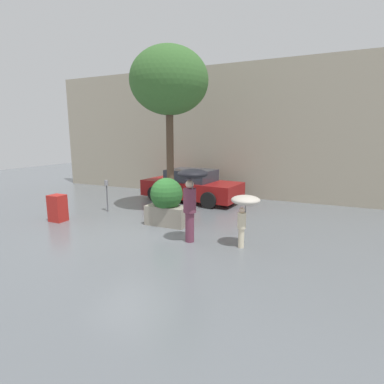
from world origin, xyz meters
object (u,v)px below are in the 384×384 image
Objects in this scene: parked_car_near at (191,186)px; parking_meter at (107,189)px; person_child at (245,206)px; person_adult at (191,190)px; street_tree at (169,82)px; planter_box at (167,201)px; newspaper_box at (58,208)px.

parking_meter is (-2.10, -3.09, 0.23)m from parked_car_near.
person_child is at bearing -14.79° from parking_meter.
person_child is 5.88m from parking_meter.
person_child is (1.38, 0.25, -0.34)m from person_adult.
parked_car_near is at bearing 91.17° from street_tree.
street_tree is at bearing 161.06° from person_adult.
planter_box is at bearing 174.25° from person_adult.
street_tree is at bearing -172.38° from parked_car_near.
person_child is at bearing -17.97° from planter_box.
newspaper_box is at bearing 134.13° from person_child.
parking_meter is at bearing 168.31° from planter_box.
person_adult is 5.06m from newspaper_box.
newspaper_box is at bearing -110.64° from parking_meter.
person_adult is at bearing -39.50° from planter_box.
planter_box is at bearing 17.50° from newspaper_box.
parked_car_near is (-3.58, 4.59, -0.46)m from person_child.
parking_meter is at bearing 117.28° from person_child.
planter_box is 1.71× the size of newspaper_box.
street_tree is (-3.54, 2.59, 3.62)m from person_child.
parked_car_near is 4.55m from street_tree.
planter_box is 0.34× the size of parked_car_near.
newspaper_box is (-2.80, -2.82, -4.28)m from street_tree.
parking_meter is (-4.31, 1.75, -0.58)m from person_adult.
person_child is 6.37m from newspaper_box.
parked_car_near is at bearing 148.22° from person_adult.
person_child is 5.69m from street_tree.
person_adult reaches higher than planter_box.
parked_car_near is (-0.81, 3.70, -0.15)m from planter_box.
person_adult reaches higher than person_child.
person_child is 1.13× the size of parking_meter.
person_adult is (1.39, -1.15, 0.65)m from planter_box.
newspaper_box is at bearing -162.50° from planter_box.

